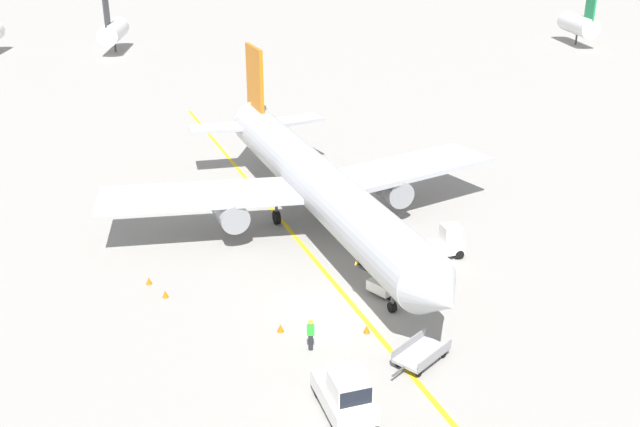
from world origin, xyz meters
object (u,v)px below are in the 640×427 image
pushback_tug (346,394)px  safety_cone_wingtip_right (149,281)px  ground_crew_marshaller (311,334)px  baggage_cart_loaded (421,354)px  safety_cone_nose_left (367,329)px  airliner (314,180)px  safety_cone_wingtip_left (165,294)px  baggage_tug_near_wing (446,243)px  safety_cone_nose_right (281,328)px  belt_loader_forward_hold (397,276)px

pushback_tug → safety_cone_wingtip_right: size_ratio=8.98×
ground_crew_marshaller → baggage_cart_loaded: bearing=-15.7°
baggage_cart_loaded → safety_cone_nose_left: size_ratio=7.44×
safety_cone_wingtip_right → pushback_tug: bearing=-50.7°
pushback_tug → safety_cone_nose_left: 6.57m
airliner → safety_cone_wingtip_left: size_ratio=78.69×
baggage_tug_near_wing → safety_cone_nose_right: size_ratio=5.94×
ground_crew_marshaller → baggage_tug_near_wing: bearing=46.8°
safety_cone_nose_left → safety_cone_wingtip_right: (-11.94, 6.15, 0.00)m
pushback_tug → belt_loader_forward_hold: bearing=69.0°
safety_cone_nose_left → safety_cone_nose_right: (-4.43, 0.46, 0.00)m
ground_crew_marshaller → belt_loader_forward_hold: bearing=47.6°
pushback_tug → baggage_tug_near_wing: pushback_tug is taller
baggage_tug_near_wing → safety_cone_nose_right: bearing=-143.1°
belt_loader_forward_hold → safety_cone_nose_right: bearing=-148.9°
belt_loader_forward_hold → safety_cone_nose_left: bearing=-117.4°
safety_cone_nose_left → safety_cone_wingtip_right: size_ratio=1.00×
ground_crew_marshaller → safety_cone_wingtip_left: 9.77m
safety_cone_wingtip_right → ground_crew_marshaller: bearing=-39.8°
safety_cone_wingtip_left → baggage_cart_loaded: bearing=-29.2°
baggage_tug_near_wing → belt_loader_forward_hold: bearing=-134.4°
pushback_tug → baggage_cart_loaded: bearing=40.8°
pushback_tug → safety_cone_wingtip_left: (-9.01, 10.78, -0.77)m
baggage_cart_loaded → safety_cone_wingtip_right: baggage_cart_loaded is taller
airliner → baggage_tug_near_wing: airliner is taller
baggage_cart_loaded → ground_crew_marshaller: bearing=164.3°
safety_cone_nose_right → belt_loader_forward_hold: bearing=31.1°
safety_cone_nose_left → baggage_cart_loaded: bearing=-50.9°
airliner → safety_cone_wingtip_left: (-9.00, -9.02, -3.20)m
baggage_cart_loaded → ground_crew_marshaller: ground_crew_marshaller is taller
belt_loader_forward_hold → baggage_cart_loaded: 7.33m
pushback_tug → safety_cone_nose_left: pushback_tug is taller
safety_cone_nose_right → baggage_tug_near_wing: bearing=36.9°
baggage_tug_near_wing → safety_cone_nose_left: (-6.12, -8.39, -0.71)m
safety_cone_wingtip_right → belt_loader_forward_hold: bearing=-6.4°
belt_loader_forward_hold → safety_cone_wingtip_left: 13.18m
airliner → safety_cone_nose_right: size_ratio=78.69×
airliner → belt_loader_forward_hold: airliner is taller
baggage_tug_near_wing → baggage_cart_loaded: baggage_tug_near_wing is taller
pushback_tug → safety_cone_wingtip_left: 14.07m
baggage_tug_near_wing → safety_cone_wingtip_right: 18.22m
pushback_tug → ground_crew_marshaller: size_ratio=2.32×
baggage_cart_loaded → ground_crew_marshaller: size_ratio=1.93×
airliner → baggage_tug_near_wing: size_ratio=13.25×
belt_loader_forward_hold → baggage_cart_loaded: belt_loader_forward_hold is taller
airliner → safety_cone_nose_left: bearing=-82.4°
safety_cone_wingtip_right → safety_cone_nose_right: bearing=-37.2°
pushback_tug → belt_loader_forward_hold: 11.59m
ground_crew_marshaller → safety_cone_wingtip_left: (-7.83, 5.81, -0.69)m
baggage_cart_loaded → safety_cone_wingtip_right: 16.78m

